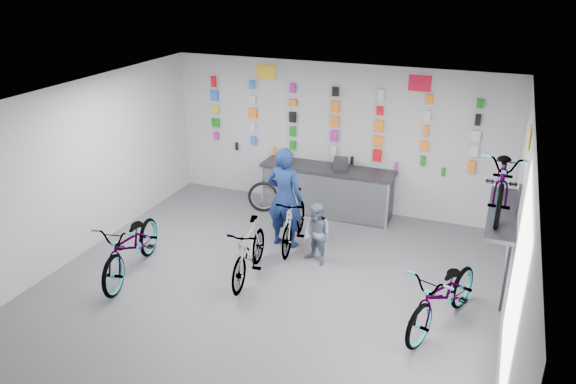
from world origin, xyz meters
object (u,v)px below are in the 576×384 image
at_px(clerk, 285,198).
at_px(customer, 317,234).
at_px(bike_right, 444,295).
at_px(bike_service, 294,220).
at_px(counter, 327,191).
at_px(bike_left, 132,245).
at_px(bike_center, 249,251).

bearing_deg(clerk, customer, 154.03).
bearing_deg(bike_right, customer, 174.20).
xyz_separation_m(bike_right, bike_service, (-2.83, 1.52, -0.01)).
xyz_separation_m(counter, clerk, (-0.29, -1.58, 0.44)).
height_order(clerk, customer, clerk).
relative_size(bike_service, clerk, 0.90).
height_order(bike_left, bike_right, bike_left).
relative_size(bike_left, customer, 1.83).
distance_m(counter, bike_right, 4.10).
relative_size(bike_left, bike_right, 1.03).
relative_size(bike_service, customer, 1.53).
xyz_separation_m(counter, bike_center, (-0.39, -2.88, 0.00)).
xyz_separation_m(bike_left, bike_service, (2.09, 1.92, -0.02)).
distance_m(bike_left, customer, 3.06).
distance_m(counter, customer, 2.07).
distance_m(bike_right, bike_service, 3.21).
relative_size(bike_left, bike_service, 1.20).
bearing_deg(counter, clerk, -100.25).
relative_size(counter, clerk, 1.45).
bearing_deg(bike_left, bike_center, 6.44).
bearing_deg(bike_service, bike_left, -144.91).
xyz_separation_m(bike_service, clerk, (-0.17, -0.03, 0.43)).
distance_m(bike_center, customer, 1.22).
xyz_separation_m(bike_right, customer, (-2.23, 1.06, 0.04)).
bearing_deg(counter, bike_service, -94.38).
bearing_deg(counter, bike_right, -48.65).
distance_m(bike_center, clerk, 1.37).
xyz_separation_m(bike_center, bike_service, (0.27, 1.32, 0.01)).
xyz_separation_m(clerk, customer, (0.76, -0.43, -0.38)).
relative_size(bike_right, customer, 1.77).
relative_size(bike_center, bike_service, 0.97).
bearing_deg(bike_center, customer, 38.26).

